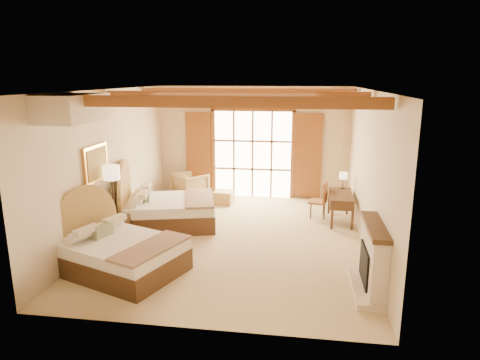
% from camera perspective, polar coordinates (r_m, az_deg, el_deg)
% --- Properties ---
extents(floor, '(7.00, 7.00, 0.00)m').
position_cam_1_polar(floor, '(9.48, -0.76, -7.78)').
color(floor, '#CCB887').
rests_on(floor, ground).
extents(wall_back, '(5.50, 0.00, 5.50)m').
position_cam_1_polar(wall_back, '(12.43, 1.73, 5.01)').
color(wall_back, beige).
rests_on(wall_back, ground).
extents(wall_left, '(0.00, 7.00, 7.00)m').
position_cam_1_polar(wall_left, '(9.82, -16.86, 2.13)').
color(wall_left, beige).
rests_on(wall_left, ground).
extents(wall_right, '(0.00, 7.00, 7.00)m').
position_cam_1_polar(wall_right, '(9.02, 16.74, 1.14)').
color(wall_right, beige).
rests_on(wall_right, ground).
extents(ceiling, '(7.00, 7.00, 0.00)m').
position_cam_1_polar(ceiling, '(8.83, -0.83, 11.94)').
color(ceiling, '#AC6734').
rests_on(ceiling, ground).
extents(ceiling_beams, '(5.39, 4.60, 0.18)m').
position_cam_1_polar(ceiling_beams, '(8.83, -0.83, 11.17)').
color(ceiling_beams, brown).
rests_on(ceiling_beams, ceiling).
extents(french_doors, '(3.95, 0.08, 2.60)m').
position_cam_1_polar(french_doors, '(12.43, 1.69, 3.38)').
color(french_doors, white).
rests_on(french_doors, ground).
extents(fireplace, '(0.46, 1.40, 1.16)m').
position_cam_1_polar(fireplace, '(7.43, 17.18, -10.37)').
color(fireplace, beige).
rests_on(fireplace, ground).
extents(painting, '(0.06, 0.95, 0.75)m').
position_cam_1_polar(painting, '(9.12, -18.61, 2.10)').
color(painting, orange).
rests_on(painting, wall_left).
extents(canopy_valance, '(0.70, 1.40, 0.45)m').
position_cam_1_polar(canopy_valance, '(7.73, -21.41, 8.93)').
color(canopy_valance, beige).
rests_on(canopy_valance, ceiling).
extents(bed_near, '(2.50, 2.12, 1.31)m').
position_cam_1_polar(bed_near, '(8.12, -16.30, -9.10)').
color(bed_near, '#4A301B').
rests_on(bed_near, floor).
extents(bed_far, '(2.49, 2.07, 1.40)m').
position_cam_1_polar(bed_far, '(10.34, -10.25, -3.67)').
color(bed_far, '#4A301B').
rests_on(bed_far, floor).
extents(nightstand, '(0.54, 0.54, 0.58)m').
position_cam_1_polar(nightstand, '(9.48, -16.10, -6.47)').
color(nightstand, '#4A301B').
rests_on(nightstand, floor).
extents(floor_lamp, '(0.35, 0.35, 1.67)m').
position_cam_1_polar(floor_lamp, '(9.29, -16.73, 0.33)').
color(floor_lamp, '#38291B').
rests_on(floor_lamp, floor).
extents(armchair, '(1.17, 1.17, 0.76)m').
position_cam_1_polar(armchair, '(12.46, -6.63, -0.77)').
color(armchair, '#A48853').
rests_on(armchair, floor).
extents(ottoman, '(0.52, 0.52, 0.36)m').
position_cam_1_polar(ottoman, '(11.96, -2.21, -2.30)').
color(ottoman, tan).
rests_on(ottoman, floor).
extents(desk, '(0.59, 1.31, 0.70)m').
position_cam_1_polar(desk, '(10.74, 13.22, -3.45)').
color(desk, '#4A301B').
rests_on(desk, floor).
extents(desk_chair, '(0.50, 0.49, 0.93)m').
position_cam_1_polar(desk_chair, '(10.93, 10.40, -3.47)').
color(desk_chair, '#95532F').
rests_on(desk_chair, floor).
extents(desk_lamp, '(0.21, 0.21, 0.41)m').
position_cam_1_polar(desk_lamp, '(11.09, 13.61, 0.47)').
color(desk_lamp, '#38291B').
rests_on(desk_lamp, desk).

